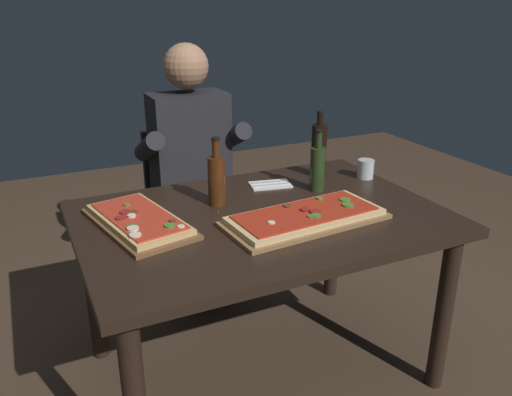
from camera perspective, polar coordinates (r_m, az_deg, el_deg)
name	(u,v)px	position (r m, az deg, el deg)	size (l,w,h in m)	color
ground_plane	(261,368)	(2.42, 0.53, -18.12)	(6.40, 6.40, 0.00)	#4C3828
dining_table	(261,236)	(2.07, 0.59, -4.20)	(1.40, 0.96, 0.74)	black
pizza_rectangular_front	(306,217)	(1.96, 5.45, -2.12)	(0.64, 0.33, 0.05)	olive
pizza_rectangular_left	(139,221)	(1.97, -12.74, -2.46)	(0.35, 0.54, 0.05)	brown
wine_bottle_dark	(217,179)	(2.09, -4.35, 2.09)	(0.07, 0.07, 0.28)	#47230F
oil_bottle_amber	(317,167)	(2.26, 6.75, 3.35)	(0.07, 0.07, 0.27)	#233819
vinegar_bottle_green	(319,149)	(2.45, 6.90, 5.35)	(0.07, 0.07, 0.31)	black
tumbler_near_camera	(366,170)	(2.48, 11.92, 3.01)	(0.08, 0.08, 0.09)	silver
napkin_cutlery_set	(270,185)	(2.34, 1.58, 1.47)	(0.20, 0.14, 0.01)	white
diner_chair	(188,202)	(2.86, -7.46, -0.45)	(0.44, 0.44, 0.87)	black
seated_diner	(193,163)	(2.66, -6.90, 3.80)	(0.53, 0.41, 1.33)	#23232D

